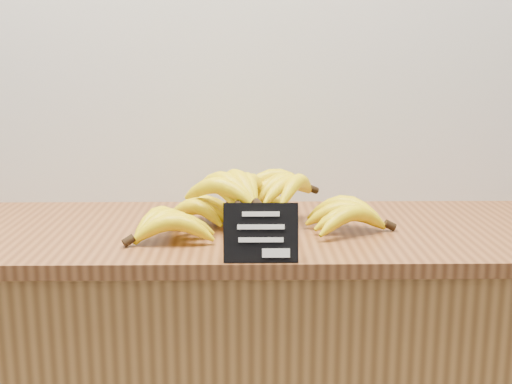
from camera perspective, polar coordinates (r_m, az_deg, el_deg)
name	(u,v)px	position (r m, az deg, el deg)	size (l,w,h in m)	color
counter_top	(256,233)	(1.45, -0.03, -3.64)	(1.55, 0.54, 0.03)	brown
chalkboard_sign	(261,233)	(1.19, 0.44, -3.66)	(0.14, 0.01, 0.11)	black
banana_pile	(245,203)	(1.43, -1.02, -0.97)	(0.57, 0.36, 0.13)	yellow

